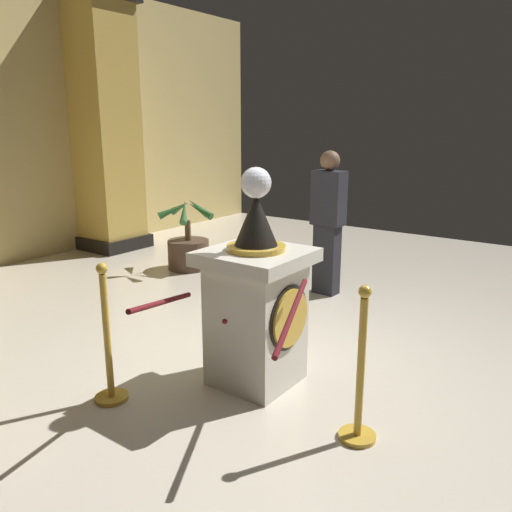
{
  "coord_description": "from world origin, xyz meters",
  "views": [
    {
      "loc": [
        -3.28,
        -2.17,
        1.94
      ],
      "look_at": [
        -0.32,
        -0.01,
        1.0
      ],
      "focal_mm": 36.2,
      "sensor_mm": 36.0,
      "label": 1
    }
  ],
  "objects_px": {
    "potted_palm_right": "(188,248)",
    "bystander_guest": "(328,220)",
    "stanchion_near": "(108,354)",
    "stanchion_far": "(360,387)",
    "pedestal_clock": "(257,302)"
  },
  "relations": [
    {
      "from": "potted_palm_right",
      "to": "bystander_guest",
      "type": "xyz_separation_m",
      "value": [
        0.16,
        -2.06,
        0.59
      ]
    },
    {
      "from": "potted_palm_right",
      "to": "bystander_guest",
      "type": "distance_m",
      "value": 2.15
    },
    {
      "from": "stanchion_near",
      "to": "bystander_guest",
      "type": "height_order",
      "value": "bystander_guest"
    },
    {
      "from": "potted_palm_right",
      "to": "stanchion_near",
      "type": "bearing_deg",
      "value": -145.88
    },
    {
      "from": "potted_palm_right",
      "to": "stanchion_far",
      "type": "bearing_deg",
      "value": -122.44
    },
    {
      "from": "stanchion_far",
      "to": "pedestal_clock",
      "type": "bearing_deg",
      "value": 75.99
    },
    {
      "from": "pedestal_clock",
      "to": "stanchion_far",
      "type": "bearing_deg",
      "value": -104.01
    },
    {
      "from": "stanchion_near",
      "to": "stanchion_far",
      "type": "distance_m",
      "value": 1.76
    },
    {
      "from": "pedestal_clock",
      "to": "stanchion_near",
      "type": "distance_m",
      "value": 1.13
    },
    {
      "from": "pedestal_clock",
      "to": "stanchion_near",
      "type": "bearing_deg",
      "value": 141.18
    },
    {
      "from": "pedestal_clock",
      "to": "potted_palm_right",
      "type": "distance_m",
      "value": 3.39
    },
    {
      "from": "stanchion_near",
      "to": "stanchion_far",
      "type": "relative_size",
      "value": 1.01
    },
    {
      "from": "stanchion_far",
      "to": "potted_palm_right",
      "type": "distance_m",
      "value": 4.3
    },
    {
      "from": "pedestal_clock",
      "to": "potted_palm_right",
      "type": "height_order",
      "value": "pedestal_clock"
    },
    {
      "from": "stanchion_near",
      "to": "potted_palm_right",
      "type": "height_order",
      "value": "stanchion_near"
    }
  ]
}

